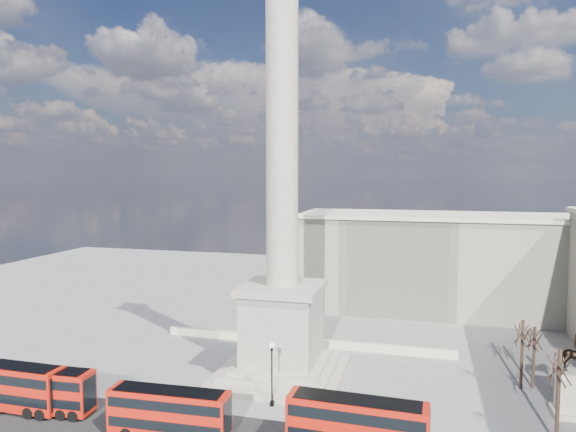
% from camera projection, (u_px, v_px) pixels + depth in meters
% --- Properties ---
extents(ground, '(180.00, 180.00, 0.00)m').
position_uv_depth(ground, '(269.00, 394.00, 54.54)').
color(ground, gray).
rests_on(ground, ground).
extents(nelsons_column, '(14.00, 14.00, 49.85)m').
position_uv_depth(nelsons_column, '(282.00, 266.00, 58.29)').
color(nelsons_column, '#AFA392').
rests_on(nelsons_column, ground).
extents(balustrade_wall, '(40.00, 0.60, 1.10)m').
position_uv_depth(balustrade_wall, '(304.00, 342.00, 69.89)').
color(balustrade_wall, beige).
rests_on(balustrade_wall, ground).
extents(building_northeast, '(51.00, 17.00, 16.60)m').
position_uv_depth(building_northeast, '(451.00, 263.00, 87.14)').
color(building_northeast, beige).
rests_on(building_northeast, ground).
extents(red_bus_a, '(11.38, 2.73, 4.61)m').
position_uv_depth(red_bus_a, '(10.00, 386.00, 50.79)').
color(red_bus_a, '#BB1709').
rests_on(red_bus_a, ground).
extents(red_bus_b, '(10.98, 3.04, 4.41)m').
position_uv_depth(red_bus_b, '(170.00, 413.00, 45.33)').
color(red_bus_b, '#BB1709').
rests_on(red_bus_b, ground).
extents(red_bus_c, '(11.78, 3.06, 4.75)m').
position_uv_depth(red_bus_c, '(358.00, 425.00, 42.69)').
color(red_bus_c, '#BB1709').
rests_on(red_bus_c, ground).
extents(red_bus_e, '(11.03, 3.21, 4.42)m').
position_uv_depth(red_bus_e, '(40.00, 389.00, 50.24)').
color(red_bus_e, '#BB1709').
rests_on(red_bus_e, ground).
extents(victorian_lamp, '(0.56, 0.56, 6.53)m').
position_uv_depth(victorian_lamp, '(272.00, 369.00, 51.51)').
color(victorian_lamp, black).
rests_on(victorian_lamp, ground).
extents(equestrian_statue, '(3.98, 2.99, 8.30)m').
position_uv_depth(equestrian_statue, '(575.00, 387.00, 49.43)').
color(equestrian_statue, beige).
rests_on(equestrian_statue, ground).
extents(bare_tree_near, '(2.02, 2.02, 8.86)m').
position_uv_depth(bare_tree_near, '(559.00, 366.00, 43.92)').
color(bare_tree_near, '#332319').
rests_on(bare_tree_near, ground).
extents(bare_tree_mid, '(1.90, 1.90, 7.19)m').
position_uv_depth(bare_tree_mid, '(535.00, 337.00, 55.66)').
color(bare_tree_mid, '#332319').
rests_on(bare_tree_mid, ground).
extents(bare_tree_far, '(1.98, 1.98, 8.07)m').
position_uv_depth(bare_tree_far, '(523.00, 332.00, 55.37)').
color(bare_tree_far, '#332319').
rests_on(bare_tree_far, ground).
extents(pedestrian_crossing, '(0.55, 0.97, 1.57)m').
position_uv_depth(pedestrian_crossing, '(332.00, 408.00, 49.62)').
color(pedestrian_crossing, '#222827').
rests_on(pedestrian_crossing, ground).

